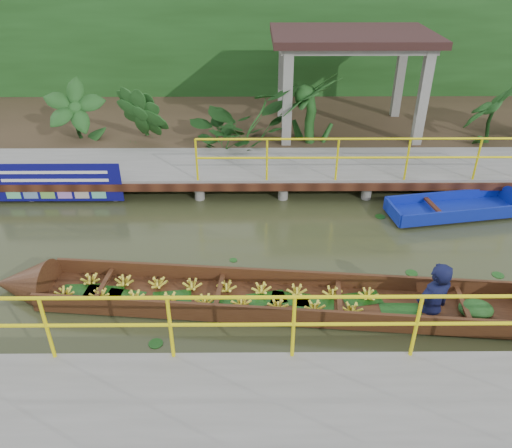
{
  "coord_description": "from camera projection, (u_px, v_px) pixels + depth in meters",
  "views": [
    {
      "loc": [
        0.28,
        -7.92,
        5.62
      ],
      "look_at": [
        0.34,
        0.5,
        0.6
      ],
      "focal_mm": 35.0,
      "sensor_mm": 36.0,
      "label": 1
    }
  ],
  "objects": [
    {
      "name": "far_dock",
      "position": [
        242.0,
        168.0,
        12.38
      ],
      "size": [
        16.0,
        2.06,
        1.66
      ],
      "color": "slate",
      "rests_on": "ground"
    },
    {
      "name": "blue_banner",
      "position": [
        56.0,
        182.0,
        11.5
      ],
      "size": [
        3.04,
        0.04,
        0.95
      ],
      "color": "#0D0C62",
      "rests_on": "ground"
    },
    {
      "name": "foliage_backdrop",
      "position": [
        244.0,
        49.0,
        17.25
      ],
      "size": [
        30.0,
        0.8,
        4.0
      ],
      "primitive_type": "cube",
      "color": "#194014",
      "rests_on": "ground"
    },
    {
      "name": "ground",
      "position": [
        239.0,
        264.0,
        9.68
      ],
      "size": [
        80.0,
        80.0,
        0.0
      ],
      "primitive_type": "plane",
      "color": "#2F3219",
      "rests_on": "ground"
    },
    {
      "name": "near_dock",
      "position": [
        314.0,
        447.0,
        5.93
      ],
      "size": [
        18.0,
        2.4,
        1.73
      ],
      "color": "slate",
      "rests_on": "ground"
    },
    {
      "name": "pavilion",
      "position": [
        351.0,
        46.0,
        13.67
      ],
      "size": [
        4.4,
        3.0,
        3.0
      ],
      "color": "slate",
      "rests_on": "ground"
    },
    {
      "name": "land_strip",
      "position": [
        244.0,
        123.0,
        16.01
      ],
      "size": [
        30.0,
        8.0,
        0.45
      ],
      "primitive_type": "cube",
      "color": "#35281A",
      "rests_on": "ground"
    },
    {
      "name": "tropical_plants",
      "position": [
        301.0,
        115.0,
        13.62
      ],
      "size": [
        14.23,
        1.23,
        1.54
      ],
      "color": "#194014",
      "rests_on": "ground"
    },
    {
      "name": "vendor_boat",
      "position": [
        300.0,
        294.0,
        8.45
      ],
      "size": [
        10.21,
        1.94,
        2.32
      ],
      "rotation": [
        0.0,
        0.0,
        -0.09
      ],
      "color": "#381C0F",
      "rests_on": "ground"
    },
    {
      "name": "moored_blue_boat",
      "position": [
        487.0,
        206.0,
        11.39
      ],
      "size": [
        3.54,
        1.43,
        0.82
      ],
      "rotation": [
        0.0,
        0.0,
        0.17
      ],
      "color": "#0E209C",
      "rests_on": "ground"
    }
  ]
}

